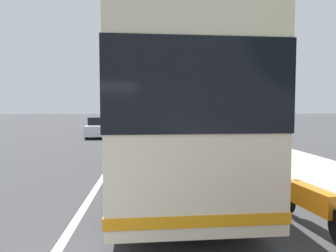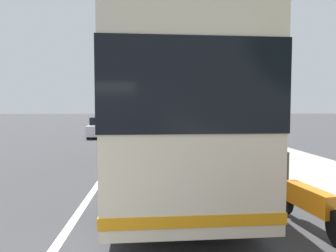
% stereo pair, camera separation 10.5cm
% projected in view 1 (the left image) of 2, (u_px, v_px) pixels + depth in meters
% --- Properties ---
extents(sidewalk_curb, '(110.00, 3.60, 0.14)m').
position_uv_depth(sidewalk_curb, '(279.00, 160.00, 11.62)').
color(sidewalk_curb, '#9E998E').
rests_on(sidewalk_curb, ground).
extents(lane_divider_line, '(110.00, 0.16, 0.01)m').
position_uv_depth(lane_divider_line, '(111.00, 164.00, 11.16)').
color(lane_divider_line, silver).
rests_on(lane_divider_line, ground).
extents(coach_bus, '(10.64, 2.78, 3.55)m').
position_uv_depth(coach_bus, '(164.00, 111.00, 9.05)').
color(coach_bus, beige).
rests_on(coach_bus, ground).
extents(motorcycle_mid_row, '(2.07, 0.38, 1.24)m').
position_uv_depth(motorcycle_mid_row, '(310.00, 202.00, 5.15)').
color(motorcycle_mid_row, black).
rests_on(motorcycle_mid_row, ground).
extents(motorcycle_by_tree, '(2.23, 0.67, 1.26)m').
position_uv_depth(motorcycle_by_tree, '(253.00, 168.00, 8.02)').
color(motorcycle_by_tree, black).
rests_on(motorcycle_by_tree, ground).
extents(car_oncoming, '(4.72, 2.05, 1.41)m').
position_uv_depth(car_oncoming, '(101.00, 128.00, 21.77)').
color(car_oncoming, silver).
rests_on(car_oncoming, ground).
extents(car_far_distant, '(4.24, 1.92, 1.56)m').
position_uv_depth(car_far_distant, '(156.00, 119.00, 38.84)').
color(car_far_distant, navy).
rests_on(car_far_distant, ground).
extents(car_ahead_same_lane, '(4.17, 1.97, 1.56)m').
position_uv_depth(car_ahead_same_lane, '(149.00, 117.00, 44.33)').
color(car_ahead_same_lane, silver).
rests_on(car_ahead_same_lane, ground).
extents(car_behind_bus, '(4.73, 2.25, 1.49)m').
position_uv_depth(car_behind_bus, '(127.00, 115.00, 58.19)').
color(car_behind_bus, gray).
rests_on(car_behind_bus, ground).
extents(utility_pole, '(0.26, 0.26, 7.49)m').
position_uv_depth(utility_pole, '(231.00, 78.00, 16.58)').
color(utility_pole, slate).
rests_on(utility_pole, ground).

